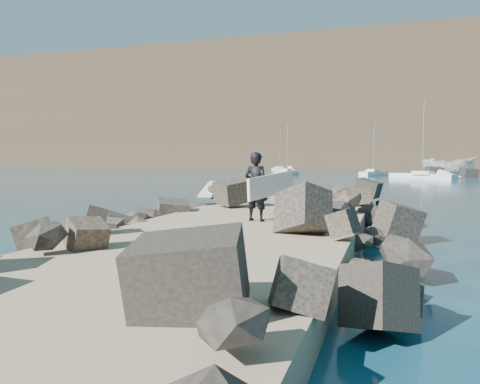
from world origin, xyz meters
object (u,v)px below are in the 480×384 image
at_px(surfboard_resting, 210,192).
at_px(boat_imported, 449,167).
at_px(sailboat_c, 422,176).
at_px(surfer_with_board, 258,186).

xyz_separation_m(surfboard_resting, boat_imported, (14.53, 51.96, 0.30)).
bearing_deg(sailboat_c, boat_imported, 67.05).
bearing_deg(surfer_with_board, surfboard_resting, 124.45).
xyz_separation_m(surfboard_resting, surfer_with_board, (3.46, -5.04, 0.56)).
relative_size(surfboard_resting, sailboat_c, 0.23).
relative_size(boat_imported, surfer_with_board, 2.93).
bearing_deg(boat_imported, surfer_with_board, 175.38).
xyz_separation_m(boat_imported, surfer_with_board, (-11.08, -57.00, 0.25)).
height_order(surfboard_resting, surfer_with_board, surfer_with_board).
bearing_deg(surfboard_resting, surfer_with_board, -65.06).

